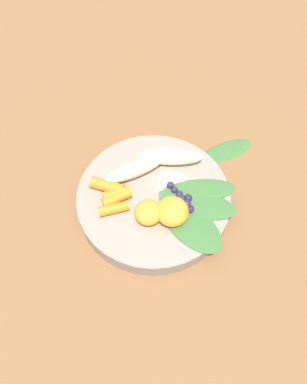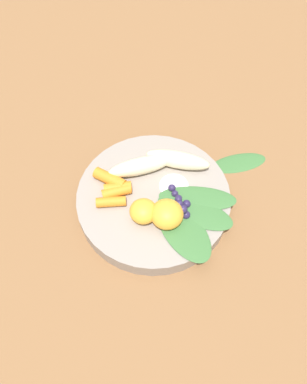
{
  "view_description": "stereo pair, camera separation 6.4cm",
  "coord_description": "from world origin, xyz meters",
  "px_view_note": "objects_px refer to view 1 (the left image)",
  "views": [
    {
      "loc": [
        -0.06,
        -0.33,
        0.59
      ],
      "look_at": [
        0.0,
        0.0,
        0.04
      ],
      "focal_mm": 36.51,
      "sensor_mm": 36.0,
      "label": 1
    },
    {
      "loc": [
        0.01,
        -0.34,
        0.59
      ],
      "look_at": [
        0.0,
        0.0,
        0.04
      ],
      "focal_mm": 36.51,
      "sensor_mm": 36.0,
      "label": 2
    }
  ],
  "objects_px": {
    "banana_peeled_right": "(170,157)",
    "orange_segment_near": "(172,211)",
    "banana_peeled_left": "(135,169)",
    "bowl": "(154,200)",
    "kale_leaf_stray": "(226,150)"
  },
  "relations": [
    {
      "from": "banana_peeled_right",
      "to": "orange_segment_near",
      "type": "height_order",
      "value": "orange_segment_near"
    },
    {
      "from": "banana_peeled_right",
      "to": "orange_segment_near",
      "type": "relative_size",
      "value": 2.14
    },
    {
      "from": "banana_peeled_right",
      "to": "kale_leaf_stray",
      "type": "bearing_deg",
      "value": -154.15
    },
    {
      "from": "banana_peeled_right",
      "to": "orange_segment_near",
      "type": "xyz_separation_m",
      "value": [
        -0.02,
        -0.11,
        0.0
      ]
    },
    {
      "from": "bowl",
      "to": "orange_segment_near",
      "type": "height_order",
      "value": "orange_segment_near"
    },
    {
      "from": "bowl",
      "to": "banana_peeled_right",
      "type": "bearing_deg",
      "value": 57.3
    },
    {
      "from": "banana_peeled_left",
      "to": "banana_peeled_right",
      "type": "relative_size",
      "value": 1.0
    },
    {
      "from": "bowl",
      "to": "kale_leaf_stray",
      "type": "xyz_separation_m",
      "value": [
        0.16,
        0.09,
        -0.01
      ]
    },
    {
      "from": "banana_peeled_right",
      "to": "kale_leaf_stray",
      "type": "height_order",
      "value": "banana_peeled_right"
    },
    {
      "from": "banana_peeled_right",
      "to": "kale_leaf_stray",
      "type": "relative_size",
      "value": 1.05
    },
    {
      "from": "banana_peeled_left",
      "to": "kale_leaf_stray",
      "type": "relative_size",
      "value": 1.05
    },
    {
      "from": "banana_peeled_left",
      "to": "bowl",
      "type": "bearing_deg",
      "value": 98.88
    },
    {
      "from": "banana_peeled_left",
      "to": "kale_leaf_stray",
      "type": "height_order",
      "value": "banana_peeled_left"
    },
    {
      "from": "orange_segment_near",
      "to": "kale_leaf_stray",
      "type": "distance_m",
      "value": 0.2
    },
    {
      "from": "banana_peeled_right",
      "to": "kale_leaf_stray",
      "type": "distance_m",
      "value": 0.13
    }
  ]
}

